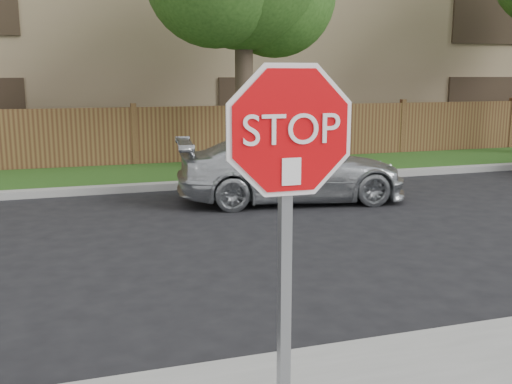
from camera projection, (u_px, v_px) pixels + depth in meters
name	position (u px, v px, depth m)	size (l,w,h in m)	color
ground	(291.00, 360.00, 5.21)	(90.00, 90.00, 0.00)	black
far_curb	(154.00, 187.00, 12.81)	(70.00, 0.30, 0.15)	gray
grass_strip	(144.00, 175.00, 14.35)	(70.00, 3.00, 0.12)	#1E4714
fence	(135.00, 138.00, 15.70)	(70.00, 0.12, 1.60)	#502F1C
apartment_building	(112.00, 42.00, 20.40)	(35.20, 9.20, 7.20)	#99825F
stop_sign	(288.00, 188.00, 3.29)	(1.01, 0.13, 2.55)	gray
sedan_right	(292.00, 168.00, 11.64)	(1.81, 4.45, 1.29)	silver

